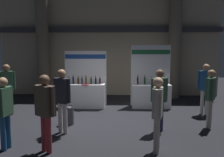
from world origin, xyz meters
TOP-DOWN VIEW (x-y plane):
  - ground_plane at (0.00, 0.00)m, footprint 24.00×24.00m
  - hall_colonnade at (0.00, 4.38)m, footprint 11.16×1.08m
  - exhibitor_booth_0 at (-0.84, 1.88)m, footprint 1.74×0.74m
  - exhibitor_booth_1 at (1.87, 1.97)m, footprint 1.62×0.66m
  - trash_bin at (-1.04, -0.32)m, footprint 0.38×0.38m
  - visitor_0 at (1.74, -0.82)m, footprint 0.52×0.36m
  - visitor_1 at (-1.00, -1.07)m, footprint 0.53×0.38m
  - visitor_2 at (-1.07, -2.29)m, footprint 0.52×0.47m
  - visitor_3 at (-2.09, -2.17)m, footprint 0.28×0.56m
  - visitor_4 at (3.34, -0.40)m, footprint 0.40×0.50m
  - visitor_5 at (3.69, 0.98)m, footprint 0.51×0.37m
  - visitor_6 at (-3.42, 0.62)m, footprint 0.52×0.35m
  - visitor_7 at (1.47, -2.20)m, footprint 0.30×0.57m

SIDE VIEW (x-z plane):
  - ground_plane at x=0.00m, z-range 0.00..0.00m
  - trash_bin at x=-1.04m, z-range 0.00..0.58m
  - exhibitor_booth_0 at x=-0.84m, z-range -0.56..1.74m
  - exhibitor_booth_1 at x=1.87m, z-range -0.66..1.88m
  - visitor_3 at x=-2.09m, z-range 0.17..1.90m
  - visitor_7 at x=1.47m, z-range 0.17..1.93m
  - visitor_4 at x=3.34m, z-range 0.18..1.94m
  - visitor_0 at x=1.74m, z-range 0.18..1.99m
  - visitor_1 at x=-1.00m, z-range 0.19..2.01m
  - visitor_6 at x=-3.42m, z-range 0.19..2.03m
  - visitor_2 at x=-1.07m, z-range 0.20..2.01m
  - visitor_5 at x=3.69m, z-range 0.19..2.04m
  - hall_colonnade at x=0.00m, z-range -0.08..5.97m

